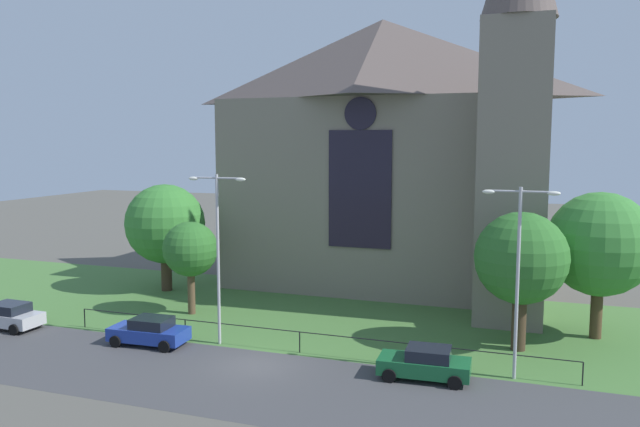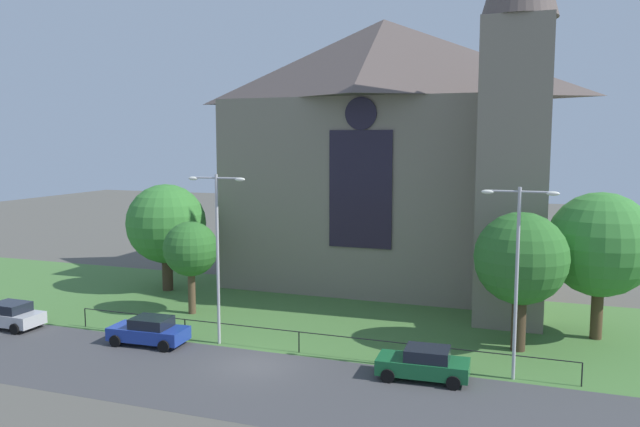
% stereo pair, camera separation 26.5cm
% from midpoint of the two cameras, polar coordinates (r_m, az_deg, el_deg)
% --- Properties ---
extents(ground, '(160.00, 160.00, 0.00)m').
position_cam_midpoint_polar(ground, '(40.73, 0.03, -9.03)').
color(ground, '#56544C').
extents(road_asphalt, '(120.00, 8.00, 0.01)m').
position_cam_midpoint_polar(road_asphalt, '(30.23, -7.72, -14.74)').
color(road_asphalt, '#424244').
rests_on(road_asphalt, ground).
extents(grass_verge, '(120.00, 20.00, 0.01)m').
position_cam_midpoint_polar(grass_verge, '(38.92, -0.95, -9.77)').
color(grass_verge, '#477538').
rests_on(grass_verge, ground).
extents(church_building, '(23.20, 16.20, 26.00)m').
position_cam_midpoint_polar(church_building, '(47.65, 6.16, 5.72)').
color(church_building, gray).
rests_on(church_building, ground).
extents(iron_railing, '(27.37, 0.07, 1.13)m').
position_cam_midpoint_polar(iron_railing, '(33.27, -2.09, -10.92)').
color(iron_railing, black).
rests_on(iron_railing, ground).
extents(tree_left_near, '(3.47, 3.47, 5.93)m').
position_cam_midpoint_polar(tree_left_near, '(40.56, -11.87, -3.22)').
color(tree_left_near, brown).
rests_on(tree_left_near, ground).
extents(tree_right_near, '(4.83, 4.83, 7.34)m').
position_cam_midpoint_polar(tree_right_near, '(34.30, 17.58, -3.95)').
color(tree_right_near, '#423021').
rests_on(tree_right_near, ground).
extents(tree_right_far, '(5.76, 5.76, 8.21)m').
position_cam_midpoint_polar(tree_right_far, '(37.85, 23.87, -2.58)').
color(tree_right_far, '#4C3823').
rests_on(tree_right_far, ground).
extents(tree_left_far, '(5.78, 5.78, 7.86)m').
position_cam_midpoint_polar(tree_left_far, '(47.24, -14.03, -0.94)').
color(tree_left_far, '#423021').
rests_on(tree_left_far, ground).
extents(streetlamp_near, '(3.37, 0.26, 9.23)m').
position_cam_midpoint_polar(streetlamp_near, '(34.00, -9.48, -2.28)').
color(streetlamp_near, '#B2B2B7').
rests_on(streetlamp_near, ground).
extents(streetlamp_far, '(3.37, 0.26, 8.92)m').
position_cam_midpoint_polar(streetlamp_far, '(29.94, 17.31, -4.02)').
color(streetlamp_far, '#B2B2B7').
rests_on(streetlamp_far, ground).
extents(parked_car_silver, '(4.24, 2.11, 1.51)m').
position_cam_midpoint_polar(parked_car_silver, '(41.75, -26.65, -8.30)').
color(parked_car_silver, '#B7B7BC').
rests_on(parked_car_silver, ground).
extents(parked_car_blue, '(4.28, 2.19, 1.51)m').
position_cam_midpoint_polar(parked_car_blue, '(35.76, -15.43, -10.27)').
color(parked_car_blue, '#1E3899').
rests_on(parked_car_blue, ground).
extents(parked_car_green, '(4.28, 2.19, 1.51)m').
position_cam_midpoint_polar(parked_car_green, '(30.22, 9.27, -13.27)').
color(parked_car_green, '#196033').
rests_on(parked_car_green, ground).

